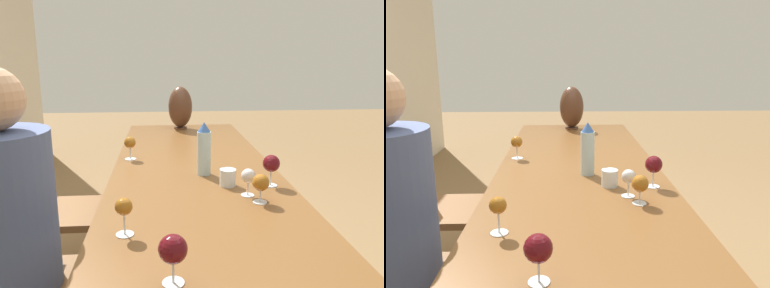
% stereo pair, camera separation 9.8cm
% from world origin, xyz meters
% --- Properties ---
extents(ground_plane, '(14.00, 14.00, 0.00)m').
position_xyz_m(ground_plane, '(0.00, 0.00, 0.00)').
color(ground_plane, olive).
extents(dining_table, '(2.56, 0.88, 0.75)m').
position_xyz_m(dining_table, '(0.00, 0.00, 0.68)').
color(dining_table, brown).
rests_on(dining_table, ground_plane).
extents(water_bottle, '(0.07, 0.07, 0.28)m').
position_xyz_m(water_bottle, '(-0.12, -0.04, 0.88)').
color(water_bottle, '#ADCCD6').
rests_on(water_bottle, dining_table).
extents(water_tumbler, '(0.08, 0.08, 0.08)m').
position_xyz_m(water_tumbler, '(-0.30, -0.13, 0.79)').
color(water_tumbler, silver).
rests_on(water_tumbler, dining_table).
extents(vase, '(0.20, 0.20, 0.35)m').
position_xyz_m(vase, '(1.11, 0.02, 0.93)').
color(vase, '#4C2D1E').
rests_on(vase, dining_table).
extents(wine_glass_0, '(0.07, 0.07, 0.12)m').
position_xyz_m(wine_glass_0, '(-0.52, -0.23, 0.83)').
color(wine_glass_0, silver).
rests_on(wine_glass_0, dining_table).
extents(wine_glass_1, '(0.07, 0.07, 0.14)m').
position_xyz_m(wine_glass_1, '(0.20, 0.36, 0.84)').
color(wine_glass_1, silver).
rests_on(wine_glass_1, dining_table).
extents(wine_glass_2, '(0.08, 0.08, 0.14)m').
position_xyz_m(wine_glass_2, '(-1.06, 0.15, 0.85)').
color(wine_glass_2, silver).
rests_on(wine_glass_2, dining_table).
extents(wine_glass_3, '(0.08, 0.08, 0.15)m').
position_xyz_m(wine_glass_3, '(-0.32, -0.34, 0.85)').
color(wine_glass_3, silver).
rests_on(wine_glass_3, dining_table).
extents(wine_glass_4, '(0.06, 0.06, 0.14)m').
position_xyz_m(wine_glass_4, '(-0.77, 0.31, 0.85)').
color(wine_glass_4, silver).
rests_on(wine_glass_4, dining_table).
extents(wine_glass_5, '(0.06, 0.06, 0.12)m').
position_xyz_m(wine_glass_5, '(-0.43, -0.20, 0.83)').
color(wine_glass_5, silver).
rests_on(wine_glass_5, dining_table).
extents(chair_far, '(0.44, 0.44, 0.91)m').
position_xyz_m(chair_far, '(0.10, 0.82, 0.50)').
color(chair_far, brown).
rests_on(chair_far, ground_plane).
extents(person_near, '(0.37, 0.37, 1.32)m').
position_xyz_m(person_near, '(-0.63, 0.74, 0.71)').
color(person_near, '#2D2D38').
rests_on(person_near, ground_plane).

